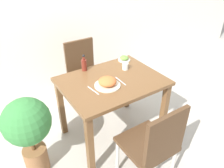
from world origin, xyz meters
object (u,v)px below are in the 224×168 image
object	(u,v)px
chair_far	(84,71)
sauce_bottle	(84,64)
chair_near	(153,144)
potted_plant_left	(28,128)
side_plate	(124,59)
food_plate	(107,82)
drink_cup	(125,66)

from	to	relation	value
chair_far	sauce_bottle	distance (m)	0.52
sauce_bottle	chair_near	bearing A→B (deg)	-86.11
potted_plant_left	side_plate	bearing A→B (deg)	13.53
sauce_bottle	potted_plant_left	bearing A→B (deg)	-155.30
chair_far	chair_near	bearing A→B (deg)	-94.08
food_plate	sauce_bottle	distance (m)	0.42
side_plate	potted_plant_left	xyz separation A→B (m)	(-1.26, -0.30, -0.23)
chair_near	drink_cup	xyz separation A→B (m)	(0.32, 0.84, 0.27)
chair_far	sauce_bottle	bearing A→B (deg)	-114.58
food_plate	chair_near	bearing A→B (deg)	-87.03
chair_near	sauce_bottle	world-z (taller)	sauce_bottle
chair_near	side_plate	xyz separation A→B (m)	(0.44, 1.03, 0.26)
sauce_bottle	side_plate	bearing A→B (deg)	-4.54
potted_plant_left	food_plate	bearing A→B (deg)	-5.05
sauce_bottle	chair_far	bearing A→B (deg)	65.42
side_plate	chair_far	bearing A→B (deg)	128.22
chair_near	sauce_bottle	size ratio (longest dim) A/B	4.82
drink_cup	sauce_bottle	distance (m)	0.45
chair_near	drink_cup	size ratio (longest dim) A/B	11.90
chair_far	drink_cup	size ratio (longest dim) A/B	11.90
food_plate	side_plate	distance (m)	0.60
drink_cup	potted_plant_left	world-z (taller)	potted_plant_left
chair_far	potted_plant_left	distance (m)	1.18
sauce_bottle	potted_plant_left	world-z (taller)	sauce_bottle
chair_near	drink_cup	world-z (taller)	chair_near
food_plate	chair_far	bearing A→B (deg)	80.22
drink_cup	potted_plant_left	xyz separation A→B (m)	(-1.14, -0.12, -0.24)
chair_near	chair_far	world-z (taller)	same
chair_far	drink_cup	xyz separation A→B (m)	(0.21, -0.61, 0.27)
chair_near	sauce_bottle	bearing A→B (deg)	-86.11
side_plate	sauce_bottle	bearing A→B (deg)	175.46
side_plate	drink_cup	distance (m)	0.22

